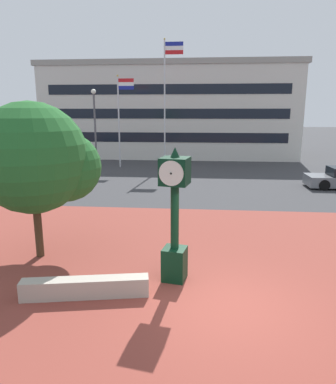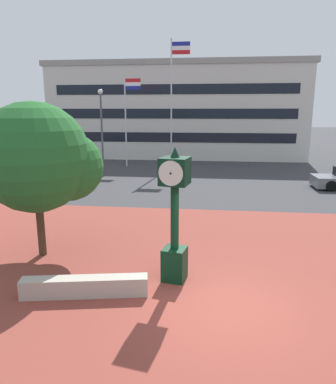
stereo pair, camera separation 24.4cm
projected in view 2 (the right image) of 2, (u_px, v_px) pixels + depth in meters
ground_plane at (224, 307)px, 8.58m from camera, size 200.00×200.00×0.00m
plaza_brick_paving at (222, 266)px, 10.80m from camera, size 44.00×12.60×0.01m
planter_wall at (85, 287)px, 9.04m from camera, size 3.22×0.98×0.50m
street_clock at (175, 215)px, 9.56m from camera, size 0.84×0.89×3.71m
plaza_tree at (42, 160)px, 11.07m from camera, size 3.69×3.43×4.93m
car_street_far at (29, 174)px, 23.17m from camera, size 4.34×1.99×1.28m
flagpole_primary at (127, 115)px, 29.11m from camera, size 1.38×0.14×7.42m
flagpole_secondary at (173, 95)px, 28.33m from camera, size 1.53×0.14×10.11m
civic_building at (179, 111)px, 37.87m from camera, size 25.26×10.88×9.21m
street_lamp_post at (102, 122)px, 26.17m from camera, size 0.36×0.36×6.15m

